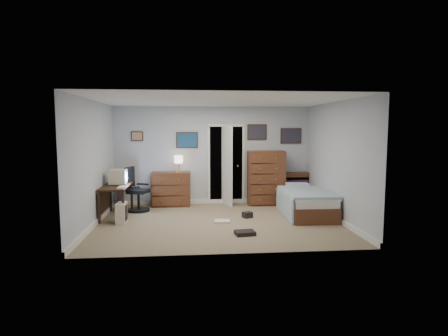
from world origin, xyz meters
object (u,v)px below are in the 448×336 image
Objects in this scene: computer_desk at (112,193)px; low_dresser at (171,189)px; bed at (305,202)px; office_chair at (136,194)px; tall_dresser at (266,178)px.

low_dresser reaches higher than computer_desk.
bed is (3.05, -1.30, -0.14)m from low_dresser.
low_dresser is at bearing 55.43° from office_chair.
office_chair is 0.97m from low_dresser.
bed is (3.84, -0.74, -0.11)m from office_chair.
computer_desk reaches higher than bed.
low_dresser is 3.32m from bed.
computer_desk is 4.28m from bed.
office_chair is 3.26m from tall_dresser.
computer_desk is 1.16× the size of office_chair.
office_chair is at bearing 51.28° from computer_desk.
office_chair is 0.55× the size of bed.
bed is at bearing -2.63° from computer_desk.
computer_desk is 0.88× the size of tall_dresser.
low_dresser is 0.50× the size of bed.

